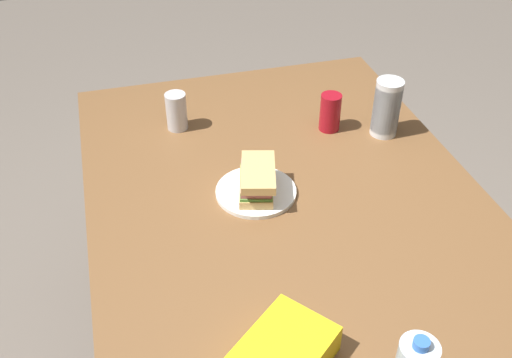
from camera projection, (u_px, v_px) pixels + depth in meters
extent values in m
cube|color=brown|center=(291.00, 210.00, 1.59)|extent=(1.56, 1.08, 0.04)
cylinder|color=brown|center=(119.00, 192.00, 2.27)|extent=(0.07, 0.07, 0.74)
cylinder|color=brown|center=(340.00, 156.00, 2.46)|extent=(0.07, 0.07, 0.74)
cylinder|color=white|center=(256.00, 192.00, 1.62)|extent=(0.22, 0.22, 0.01)
cube|color=#DBB26B|center=(256.00, 186.00, 1.61)|extent=(0.19, 0.13, 0.02)
cube|color=#599E3F|center=(256.00, 182.00, 1.60)|extent=(0.18, 0.13, 0.01)
cube|color=#C6727A|center=(256.00, 178.00, 1.59)|extent=(0.17, 0.12, 0.02)
cube|color=yellow|center=(256.00, 174.00, 1.58)|extent=(0.16, 0.12, 0.01)
cube|color=#DBB26B|center=(258.00, 172.00, 1.56)|extent=(0.19, 0.13, 0.02)
cylinder|color=maroon|center=(330.00, 112.00, 1.84)|extent=(0.07, 0.07, 0.12)
cylinder|color=blue|center=(421.00, 344.00, 0.96)|extent=(0.03, 0.03, 0.02)
cylinder|color=silver|center=(385.00, 120.00, 1.83)|extent=(0.08, 0.08, 0.09)
cylinder|color=silver|center=(385.00, 115.00, 1.82)|extent=(0.08, 0.08, 0.09)
cylinder|color=silver|center=(386.00, 110.00, 1.81)|extent=(0.08, 0.08, 0.09)
cylinder|color=silver|center=(387.00, 105.00, 1.80)|extent=(0.08, 0.08, 0.09)
cylinder|color=silver|center=(388.00, 100.00, 1.79)|extent=(0.08, 0.08, 0.09)
cylinder|color=silver|center=(389.00, 95.00, 1.78)|extent=(0.08, 0.08, 0.09)
cylinder|color=silver|center=(176.00, 111.00, 1.85)|extent=(0.07, 0.07, 0.12)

